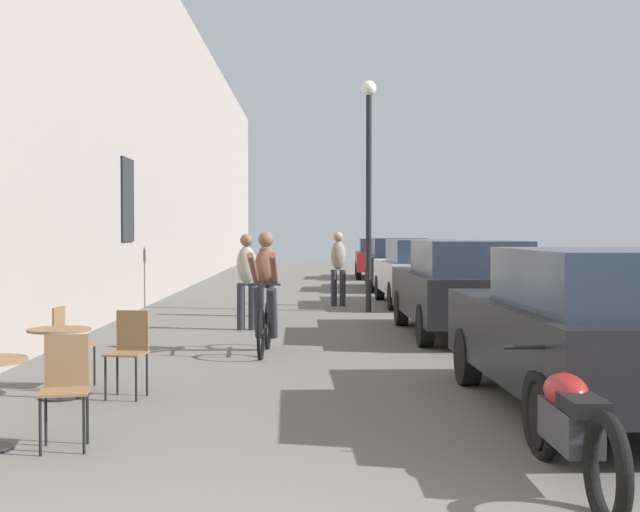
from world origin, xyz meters
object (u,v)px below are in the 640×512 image
parked_car_third (421,271)px  pedestrian_far (338,264)px  pedestrian_mid (266,270)px  parked_car_fifth (379,257)px  cafe_table_mid (59,348)px  cyclist_on_bicycle (265,295)px  street_lamp (369,166)px  parked_car_nearest (590,328)px  pedestrian_near (247,276)px  parked_car_second (464,286)px  parked_motorcycle (571,426)px  cafe_chair_near_toward_street (65,383)px  cafe_chair_mid_toward_wall (68,341)px  parked_car_fourth (398,263)px  cafe_chair_mid_toward_street (129,347)px

parked_car_third → pedestrian_far: bearing=-174.1°
pedestrian_mid → parked_car_fifth: bearing=76.5°
cafe_table_mid → cyclist_on_bicycle: (1.94, 3.35, 0.29)m
street_lamp → parked_car_nearest: (1.39, -10.30, -2.30)m
pedestrian_near → parked_car_third: bearing=53.7°
pedestrian_near → parked_car_nearest: bearing=-61.7°
cafe_table_mid → parked_car_second: parked_car_second is taller
parked_motorcycle → cyclist_on_bicycle: bearing=110.5°
cyclist_on_bicycle → pedestrian_near: cyclist_on_bicycle is taller
cafe_chair_near_toward_street → parked_car_fifth: bearing=79.8°
parked_car_fifth → pedestrian_mid: bearing=-103.5°
pedestrian_far → parked_car_third: 1.95m
pedestrian_far → pedestrian_mid: bearing=-122.0°
parked_car_nearest → parked_car_fifth: size_ratio=1.07×
pedestrian_mid → cafe_chair_mid_toward_wall: bearing=-102.6°
street_lamp → cafe_chair_near_toward_street: bearing=-105.5°
cafe_table_mid → pedestrian_mid: 8.63m
cyclist_on_bicycle → parked_motorcycle: bearing=-69.5°
parked_car_fifth → pedestrian_far: bearing=-99.1°
parked_car_fourth → cafe_chair_near_toward_street: bearing=-103.7°
cafe_chair_mid_toward_street → street_lamp: size_ratio=0.18×
cafe_chair_mid_toward_wall → parked_car_nearest: (5.28, -1.42, 0.29)m
cyclist_on_bicycle → pedestrian_far: cyclist_on_bicycle is taller
cafe_chair_near_toward_street → parked_car_fifth: 25.09m
pedestrian_near → parked_motorcycle: bearing=-72.7°
cafe_chair_near_toward_street → pedestrian_near: 8.18m
parked_car_nearest → parked_car_second: 6.05m
pedestrian_mid → parked_car_second: size_ratio=0.37×
parked_car_nearest → cafe_chair_mid_toward_street: bearing=168.7°
cafe_chair_near_toward_street → cyclist_on_bicycle: size_ratio=0.51×
cafe_chair_mid_toward_wall → parked_motorcycle: cafe_chair_mid_toward_wall is taller
parked_car_second → cafe_table_mid: bearing=-134.2°
cafe_chair_mid_toward_wall → cyclist_on_bicycle: 3.42m
cafe_table_mid → parked_motorcycle: size_ratio=0.34×
cafe_chair_near_toward_street → parked_motorcycle: bearing=-15.9°
cafe_table_mid → cyclist_on_bicycle: 3.88m
cafe_chair_mid_toward_wall → parked_car_third: parked_car_third is taller
pedestrian_far → parked_car_second: bearing=-71.8°
parked_car_third → parked_car_fourth: size_ratio=1.01×
cafe_chair_mid_toward_wall → pedestrian_far: size_ratio=0.52×
cafe_chair_near_toward_street → parked_car_fourth: (4.51, 18.54, 0.27)m
cyclist_on_bicycle → parked_car_fourth: bearing=76.3°
cafe_chair_mid_toward_wall → parked_car_fourth: parked_car_fourth is taller
cafe_chair_mid_toward_wall → pedestrian_near: pedestrian_near is taller
cafe_chair_near_toward_street → pedestrian_near: size_ratio=0.53×
cafe_chair_mid_toward_street → parked_car_third: (4.45, 11.04, 0.27)m
cafe_chair_mid_toward_wall → parked_car_fifth: parked_car_fifth is taller
street_lamp → cyclist_on_bicycle: bearing=-107.0°
pedestrian_mid → parked_car_fifth: size_ratio=0.40×
cafe_table_mid → cyclist_on_bicycle: bearing=59.9°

